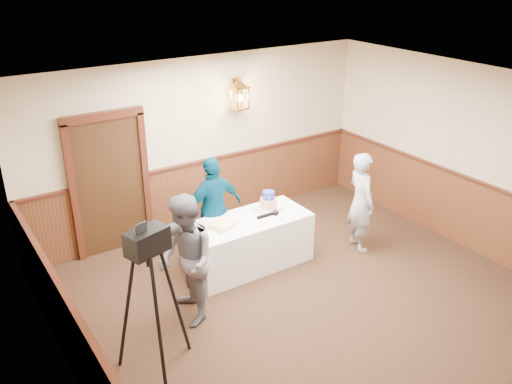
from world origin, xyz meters
TOP-DOWN VIEW (x-y plane):
  - ground at (0.00, 0.00)m, footprint 7.00×7.00m
  - room_shell at (-0.05, 0.45)m, footprint 6.02×7.02m
  - display_table at (-0.15, 1.90)m, footprint 1.80×0.80m
  - tiered_cake at (0.24, 1.96)m, footprint 0.36×0.36m
  - sheet_cake_yellow at (-0.56, 1.88)m, footprint 0.39×0.34m
  - sheet_cake_green at (-0.83, 2.03)m, footprint 0.30×0.26m
  - interviewer at (-1.46, 1.24)m, footprint 1.50×0.90m
  - baker at (1.54, 1.40)m, footprint 0.49×0.64m
  - assistant_p at (-0.43, 2.39)m, footprint 0.96×0.45m
  - tv_camera_rig at (-2.17, 0.59)m, footprint 0.69×0.64m

SIDE VIEW (x-z plane):
  - ground at x=0.00m, z-range 0.00..0.00m
  - display_table at x=-0.15m, z-range 0.00..0.75m
  - sheet_cake_green at x=-0.83m, z-range 0.75..0.81m
  - baker at x=1.54m, z-range 0.00..1.57m
  - sheet_cake_yellow at x=-0.56m, z-range 0.75..0.82m
  - tv_camera_rig at x=-2.17m, z-range -0.09..1.67m
  - assistant_p at x=-0.43m, z-range 0.00..1.59m
  - interviewer at x=-1.46m, z-range 0.00..1.67m
  - tiered_cake at x=0.24m, z-range 0.72..1.03m
  - room_shell at x=-0.05m, z-range 0.12..2.93m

